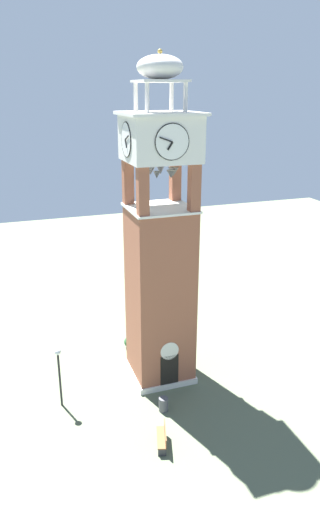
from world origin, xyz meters
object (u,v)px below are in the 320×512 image
object	(u,v)px
clock_tower	(160,257)
lamp_post	(59,366)
trash_bin	(163,404)
park_bench	(163,437)

from	to	relation	value
clock_tower	lamp_post	xyz separation A→B (m)	(-6.22, -1.17, -5.17)
trash_bin	clock_tower	bearing A→B (deg)	74.07
clock_tower	trash_bin	xyz separation A→B (m)	(-0.99, -3.46, -7.30)
lamp_post	clock_tower	bearing A→B (deg)	10.61
park_bench	lamp_post	size ratio (longest dim) A/B	0.46
park_bench	trash_bin	size ratio (longest dim) A/B	2.07
trash_bin	lamp_post	bearing A→B (deg)	156.36
lamp_post	park_bench	bearing A→B (deg)	-47.86
clock_tower	park_bench	size ratio (longest dim) A/B	11.20
clock_tower	lamp_post	distance (m)	8.18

